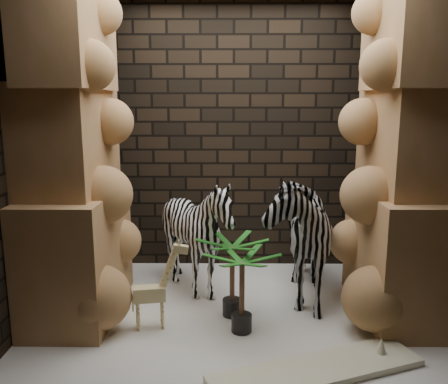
{
  "coord_description": "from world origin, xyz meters",
  "views": [
    {
      "loc": [
        -0.06,
        -3.95,
        1.89
      ],
      "look_at": [
        -0.1,
        0.15,
        1.08
      ],
      "focal_mm": 37.22,
      "sensor_mm": 36.0,
      "label": 1
    }
  ],
  "objects_px": {
    "surfboard": "(317,370)",
    "zebra_right": "(295,222)",
    "giraffe_toy": "(149,284)",
    "palm_back": "(242,292)",
    "palm_front": "(232,276)",
    "zebra_left": "(197,241)"
  },
  "relations": [
    {
      "from": "surfboard",
      "to": "zebra_right",
      "type": "bearing_deg",
      "value": 68.26
    },
    {
      "from": "giraffe_toy",
      "to": "surfboard",
      "type": "bearing_deg",
      "value": -37.11
    },
    {
      "from": "palm_back",
      "to": "giraffe_toy",
      "type": "bearing_deg",
      "value": 176.22
    },
    {
      "from": "giraffe_toy",
      "to": "palm_back",
      "type": "distance_m",
      "value": 0.77
    },
    {
      "from": "giraffe_toy",
      "to": "palm_front",
      "type": "xyz_separation_m",
      "value": [
        0.69,
        0.25,
        -0.02
      ]
    },
    {
      "from": "zebra_left",
      "to": "giraffe_toy",
      "type": "relative_size",
      "value": 1.53
    },
    {
      "from": "giraffe_toy",
      "to": "palm_front",
      "type": "distance_m",
      "value": 0.73
    },
    {
      "from": "palm_front",
      "to": "palm_back",
      "type": "xyz_separation_m",
      "value": [
        0.08,
        -0.3,
        -0.02
      ]
    },
    {
      "from": "zebra_left",
      "to": "surfboard",
      "type": "bearing_deg",
      "value": -43.97
    },
    {
      "from": "palm_front",
      "to": "zebra_left",
      "type": "bearing_deg",
      "value": 125.41
    },
    {
      "from": "palm_front",
      "to": "palm_back",
      "type": "height_order",
      "value": "palm_front"
    },
    {
      "from": "giraffe_toy",
      "to": "surfboard",
      "type": "relative_size",
      "value": 0.5
    },
    {
      "from": "zebra_right",
      "to": "zebra_left",
      "type": "xyz_separation_m",
      "value": [
        -0.95,
        0.04,
        -0.21
      ]
    },
    {
      "from": "palm_back",
      "to": "surfboard",
      "type": "bearing_deg",
      "value": -49.86
    },
    {
      "from": "zebra_right",
      "to": "palm_front",
      "type": "relative_size",
      "value": 2.05
    },
    {
      "from": "zebra_left",
      "to": "palm_front",
      "type": "relative_size",
      "value": 1.63
    },
    {
      "from": "zebra_right",
      "to": "palm_front",
      "type": "bearing_deg",
      "value": -141.8
    },
    {
      "from": "palm_back",
      "to": "surfboard",
      "type": "relative_size",
      "value": 0.45
    },
    {
      "from": "giraffe_toy",
      "to": "zebra_right",
      "type": "bearing_deg",
      "value": 17.69
    },
    {
      "from": "zebra_right",
      "to": "surfboard",
      "type": "distance_m",
      "value": 1.52
    },
    {
      "from": "zebra_left",
      "to": "palm_front",
      "type": "bearing_deg",
      "value": -42.5
    },
    {
      "from": "zebra_left",
      "to": "palm_front",
      "type": "xyz_separation_m",
      "value": [
        0.34,
        -0.48,
        -0.17
      ]
    }
  ]
}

